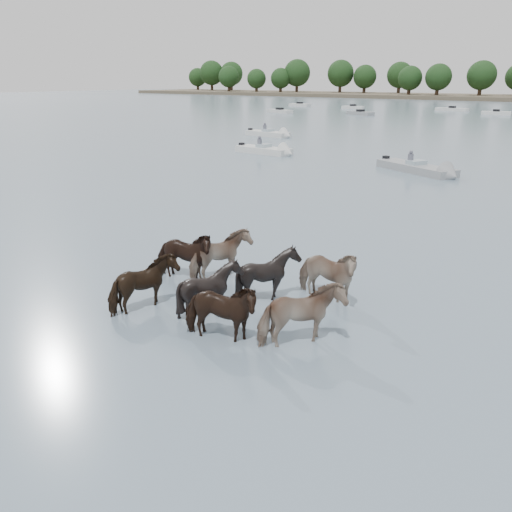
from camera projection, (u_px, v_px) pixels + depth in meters
The scene contains 7 objects.
ground at pixel (159, 307), 13.27m from camera, with size 400.00×400.00×0.00m, color slate.
shoreline at pixel (341, 94), 166.69m from camera, with size 160.00×30.00×1.00m, color #4C4233.
pony_herd at pixel (234, 282), 13.15m from camera, with size 6.77×4.60×1.64m.
motorboat_a at pixel (271, 151), 39.83m from camera, with size 5.29×1.95×1.92m.
motorboat_b at pixel (425, 170), 31.64m from camera, with size 6.17×4.19×1.92m.
motorboat_f at pixel (274, 134), 51.62m from camera, with size 5.54×2.14×1.92m.
treeline at pixel (342, 75), 166.08m from camera, with size 145.85×21.69×12.01m.
Camera 1 is at (9.09, -8.36, 5.65)m, focal length 35.80 mm.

